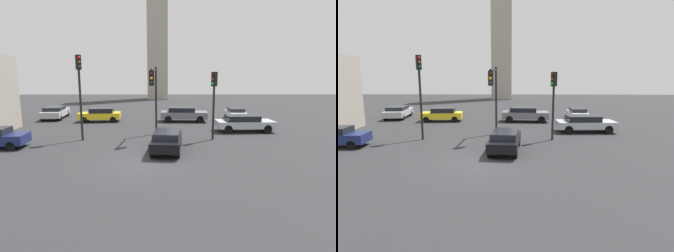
{
  "view_description": "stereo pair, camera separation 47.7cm",
  "coord_description": "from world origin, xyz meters",
  "views": [
    {
      "loc": [
        1.27,
        -14.03,
        4.56
      ],
      "look_at": [
        1.41,
        1.78,
        1.63
      ],
      "focal_mm": 28.91,
      "sensor_mm": 36.0,
      "label": 1
    },
    {
      "loc": [
        1.74,
        -14.03,
        4.56
      ],
      "look_at": [
        1.41,
        1.78,
        1.63
      ],
      "focal_mm": 28.91,
      "sensor_mm": 36.0,
      "label": 2
    }
  ],
  "objects": [
    {
      "name": "ground_plane",
      "position": [
        0.0,
        0.0,
        0.0
      ],
      "size": [
        108.38,
        108.38,
        0.0
      ],
      "primitive_type": "plane",
      "color": "#2D2D30"
    },
    {
      "name": "car_3",
      "position": [
        3.08,
        13.12,
        0.78
      ],
      "size": [
        4.72,
        2.1,
        1.45
      ],
      "rotation": [
        0.0,
        0.0,
        -0.05
      ],
      "color": "slate",
      "rests_on": "ground_plane"
    },
    {
      "name": "traffic_light_1",
      "position": [
        4.67,
        5.12,
        3.39
      ],
      "size": [
        0.48,
        0.46,
        4.85
      ],
      "rotation": [
        0.0,
        0.0,
        -2.43
      ],
      "color": "black",
      "rests_on": "ground_plane"
    },
    {
      "name": "traffic_light_2",
      "position": [
        -4.71,
        5.0,
        4.12
      ],
      "size": [
        0.44,
        0.49,
        5.99
      ],
      "rotation": [
        0.0,
        0.0,
        -0.98
      ],
      "color": "black",
      "rests_on": "ground_plane"
    },
    {
      "name": "traffic_light_0",
      "position": [
        0.43,
        5.67,
        3.7
      ],
      "size": [
        0.44,
        3.14,
        5.23
      ],
      "rotation": [
        0.0,
        0.0,
        -1.64
      ],
      "color": "black",
      "rests_on": "ground_plane"
    },
    {
      "name": "skyline_tower",
      "position": [
        -0.27,
        40.99,
        15.26
      ],
      "size": [
        3.92,
        3.92,
        30.52
      ],
      "primitive_type": "cube",
      "color": "#A89E8E",
      "rests_on": "ground_plane"
    },
    {
      "name": "car_6",
      "position": [
        7.79,
        8.08,
        0.74
      ],
      "size": [
        4.77,
        2.13,
        1.37
      ],
      "rotation": [
        0.0,
        0.0,
        0.04
      ],
      "color": "#ADB2B7",
      "rests_on": "ground_plane"
    },
    {
      "name": "car_2",
      "position": [
        -10.72,
        15.18,
        0.71
      ],
      "size": [
        2.53,
        4.98,
        1.32
      ],
      "rotation": [
        0.0,
        0.0,
        1.69
      ],
      "color": "#ADB2B7",
      "rests_on": "ground_plane"
    },
    {
      "name": "car_0",
      "position": [
        1.35,
        2.09,
        0.71
      ],
      "size": [
        2.05,
        4.23,
        1.29
      ],
      "rotation": [
        0.0,
        0.0,
        1.48
      ],
      "color": "black",
      "rests_on": "ground_plane"
    },
    {
      "name": "car_1",
      "position": [
        -5.35,
        13.12,
        0.73
      ],
      "size": [
        4.23,
        2.02,
        1.38
      ],
      "rotation": [
        0.0,
        0.0,
        3.22
      ],
      "color": "yellow",
      "rests_on": "ground_plane"
    },
    {
      "name": "car_4",
      "position": [
        8.62,
        13.99,
        0.7
      ],
      "size": [
        1.78,
        4.13,
        1.27
      ],
      "rotation": [
        0.0,
        0.0,
        -1.6
      ],
      "color": "silver",
      "rests_on": "ground_plane"
    }
  ]
}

